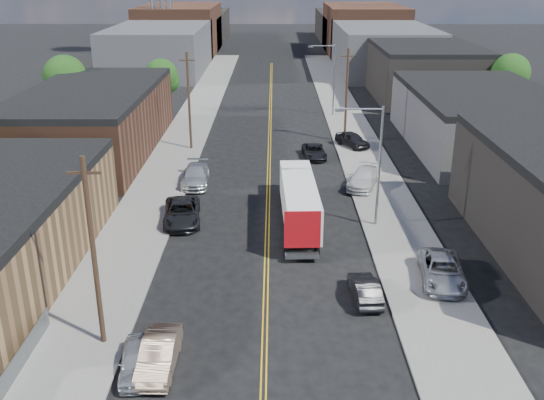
{
  "coord_description": "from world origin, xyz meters",
  "views": [
    {
      "loc": [
        0.47,
        -16.14,
        18.04
      ],
      "look_at": [
        0.34,
        23.84,
        2.5
      ],
      "focal_mm": 40.0,
      "sensor_mm": 36.0,
      "label": 1
    }
  ],
  "objects_px": {
    "car_right_lot_b": "(363,178)",
    "car_left_d": "(196,176)",
    "car_left_b": "(159,355)",
    "car_right_lot_a": "(442,270)",
    "car_ahead_truck": "(314,152)",
    "car_left_a": "(137,361)",
    "car_right_oncoming": "(365,289)",
    "semi_truck": "(298,196)",
    "car_left_c": "(182,212)",
    "car_right_lot_c": "(352,139)"
  },
  "relations": [
    {
      "from": "car_right_lot_a",
      "to": "car_left_a",
      "type": "bearing_deg",
      "value": -144.94
    },
    {
      "from": "car_left_b",
      "to": "car_right_lot_b",
      "type": "relative_size",
      "value": 0.87
    },
    {
      "from": "car_right_lot_c",
      "to": "car_left_c",
      "type": "bearing_deg",
      "value": -157.13
    },
    {
      "from": "car_left_d",
      "to": "car_right_lot_a",
      "type": "bearing_deg",
      "value": -48.32
    },
    {
      "from": "car_left_c",
      "to": "car_right_lot_c",
      "type": "relative_size",
      "value": 1.29
    },
    {
      "from": "car_left_b",
      "to": "car_right_lot_b",
      "type": "xyz_separation_m",
      "value": [
        13.2,
        25.15,
        0.16
      ]
    },
    {
      "from": "car_right_oncoming",
      "to": "car_right_lot_c",
      "type": "distance_m",
      "value": 31.29
    },
    {
      "from": "semi_truck",
      "to": "car_ahead_truck",
      "type": "height_order",
      "value": "semi_truck"
    },
    {
      "from": "car_left_a",
      "to": "car_right_lot_a",
      "type": "bearing_deg",
      "value": 19.67
    },
    {
      "from": "car_left_d",
      "to": "car_right_lot_b",
      "type": "distance_m",
      "value": 14.63
    },
    {
      "from": "car_right_lot_a",
      "to": "car_right_lot_b",
      "type": "distance_m",
      "value": 17.03
    },
    {
      "from": "car_right_lot_a",
      "to": "car_right_lot_c",
      "type": "distance_m",
      "value": 29.34
    },
    {
      "from": "car_right_lot_a",
      "to": "car_right_lot_b",
      "type": "xyz_separation_m",
      "value": [
        -2.42,
        16.85,
        0.01
      ]
    },
    {
      "from": "car_ahead_truck",
      "to": "car_right_lot_b",
      "type": "bearing_deg",
      "value": -70.95
    },
    {
      "from": "car_left_c",
      "to": "car_right_lot_a",
      "type": "xyz_separation_m",
      "value": [
        17.02,
        -9.37,
        0.1
      ]
    },
    {
      "from": "car_left_a",
      "to": "car_right_lot_b",
      "type": "height_order",
      "value": "car_right_lot_b"
    },
    {
      "from": "car_left_d",
      "to": "car_right_lot_c",
      "type": "xyz_separation_m",
      "value": [
        15.14,
        11.49,
        0.09
      ]
    },
    {
      "from": "car_right_lot_c",
      "to": "car_ahead_truck",
      "type": "bearing_deg",
      "value": -169.7
    },
    {
      "from": "car_left_a",
      "to": "car_ahead_truck",
      "type": "relative_size",
      "value": 0.84
    },
    {
      "from": "car_right_oncoming",
      "to": "car_right_lot_b",
      "type": "xyz_separation_m",
      "value": [
        2.48,
        18.72,
        0.25
      ]
    },
    {
      "from": "car_left_c",
      "to": "car_right_lot_b",
      "type": "bearing_deg",
      "value": 20.47
    },
    {
      "from": "semi_truck",
      "to": "car_left_b",
      "type": "distance_m",
      "value": 19.29
    },
    {
      "from": "car_left_b",
      "to": "car_right_lot_a",
      "type": "bearing_deg",
      "value": 28.73
    },
    {
      "from": "car_left_c",
      "to": "car_ahead_truck",
      "type": "relative_size",
      "value": 1.23
    },
    {
      "from": "car_right_lot_b",
      "to": "car_right_lot_c",
      "type": "distance_m",
      "value": 12.44
    },
    {
      "from": "car_left_d",
      "to": "semi_truck",
      "type": "bearing_deg",
      "value": -45.65
    },
    {
      "from": "car_left_d",
      "to": "car_right_lot_b",
      "type": "height_order",
      "value": "car_right_lot_b"
    },
    {
      "from": "semi_truck",
      "to": "car_left_a",
      "type": "relative_size",
      "value": 3.51
    },
    {
      "from": "car_left_a",
      "to": "car_right_oncoming",
      "type": "distance_m",
      "value": 13.53
    },
    {
      "from": "car_left_b",
      "to": "car_left_d",
      "type": "xyz_separation_m",
      "value": [
        -1.4,
        26.09,
        0.06
      ]
    },
    {
      "from": "car_left_b",
      "to": "car_left_a",
      "type": "bearing_deg",
      "value": -158.49
    },
    {
      "from": "semi_truck",
      "to": "car_right_lot_b",
      "type": "relative_size",
      "value": 2.63
    },
    {
      "from": "semi_truck",
      "to": "car_right_lot_a",
      "type": "height_order",
      "value": "semi_truck"
    },
    {
      "from": "semi_truck",
      "to": "car_left_a",
      "type": "distance_m",
      "value": 20.02
    },
    {
      "from": "semi_truck",
      "to": "car_ahead_truck",
      "type": "distance_m",
      "value": 16.4
    },
    {
      "from": "car_left_a",
      "to": "car_left_d",
      "type": "bearing_deg",
      "value": 83.0
    },
    {
      "from": "car_left_a",
      "to": "car_left_b",
      "type": "relative_size",
      "value": 0.86
    },
    {
      "from": "semi_truck",
      "to": "car_left_b",
      "type": "bearing_deg",
      "value": -114.16
    },
    {
      "from": "car_ahead_truck",
      "to": "car_right_lot_a",
      "type": "bearing_deg",
      "value": -80.25
    },
    {
      "from": "semi_truck",
      "to": "car_left_b",
      "type": "relative_size",
      "value": 3.02
    },
    {
      "from": "car_left_b",
      "to": "car_ahead_truck",
      "type": "xyz_separation_m",
      "value": [
        9.5,
        34.0,
        -0.1
      ]
    },
    {
      "from": "semi_truck",
      "to": "car_right_lot_b",
      "type": "height_order",
      "value": "semi_truck"
    },
    {
      "from": "car_left_a",
      "to": "car_left_c",
      "type": "xyz_separation_m",
      "value": [
        -0.42,
        18.04,
        0.13
      ]
    },
    {
      "from": "car_right_oncoming",
      "to": "car_left_a",
      "type": "bearing_deg",
      "value": 26.36
    },
    {
      "from": "car_left_b",
      "to": "car_left_d",
      "type": "height_order",
      "value": "car_left_d"
    },
    {
      "from": "car_left_d",
      "to": "car_left_c",
      "type": "bearing_deg",
      "value": -92.04
    },
    {
      "from": "semi_truck",
      "to": "car_ahead_truck",
      "type": "bearing_deg",
      "value": 80.36
    },
    {
      "from": "car_left_c",
      "to": "car_right_lot_c",
      "type": "height_order",
      "value": "car_right_lot_c"
    },
    {
      "from": "car_left_b",
      "to": "car_right_lot_b",
      "type": "bearing_deg",
      "value": 63.05
    },
    {
      "from": "car_right_lot_b",
      "to": "car_left_d",
      "type": "bearing_deg",
      "value": -164.28
    }
  ]
}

